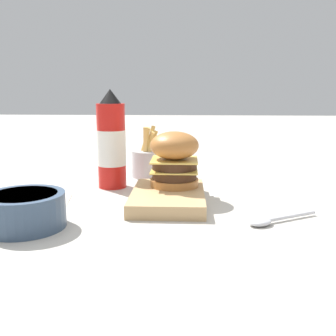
{
  "coord_description": "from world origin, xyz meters",
  "views": [
    {
      "loc": [
        -0.79,
        -0.01,
        0.24
      ],
      "look_at": [
        0.02,
        0.02,
        0.08
      ],
      "focal_mm": 42.0,
      "sensor_mm": 36.0,
      "label": 1
    }
  ],
  "objects": [
    {
      "name": "burger",
      "position": [
        0.06,
        0.01,
        0.09
      ],
      "size": [
        0.11,
        0.11,
        0.12
      ],
      "color": "#AD6B33",
      "rests_on": "serving_board"
    },
    {
      "name": "spoon",
      "position": [
        -0.11,
        -0.16,
        0.01
      ],
      "size": [
        0.09,
        0.14,
        0.01
      ],
      "rotation": [
        0.0,
        0.0,
        2.07
      ],
      "color": "silver",
      "rests_on": "ground_plane"
    },
    {
      "name": "ground_plane",
      "position": [
        0.0,
        0.0,
        0.0
      ],
      "size": [
        6.0,
        6.0,
        0.0
      ],
      "primitive_type": "plane",
      "color": "#B7B2A8"
    },
    {
      "name": "serving_board",
      "position": [
        0.02,
        0.02,
        0.01
      ],
      "size": [
        0.23,
        0.15,
        0.03
      ],
      "color": "tan",
      "rests_on": "ground_plane"
    },
    {
      "name": "side_bowl",
      "position": [
        -0.14,
        0.27,
        0.03
      ],
      "size": [
        0.14,
        0.14,
        0.06
      ],
      "color": "#384C66",
      "rests_on": "ground_plane"
    },
    {
      "name": "fries_basket",
      "position": [
        0.28,
        0.09,
        0.04
      ],
      "size": [
        0.1,
        0.1,
        0.14
      ],
      "color": "#B7B7BC",
      "rests_on": "ground_plane"
    },
    {
      "name": "parchment_square",
      "position": [
        0.01,
        0.3,
        0.0
      ],
      "size": [
        0.14,
        0.14,
        0.0
      ],
      "color": "beige",
      "rests_on": "ground_plane"
    },
    {
      "name": "ketchup_puddle",
      "position": [
        0.18,
        -0.03,
        0.0
      ],
      "size": [
        0.05,
        0.05,
        0.0
      ],
      "color": "#B21E14",
      "rests_on": "ground_plane"
    },
    {
      "name": "ketchup_bottle",
      "position": [
        0.16,
        0.17,
        0.11
      ],
      "size": [
        0.07,
        0.07,
        0.24
      ],
      "color": "red",
      "rests_on": "ground_plane"
    }
  ]
}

